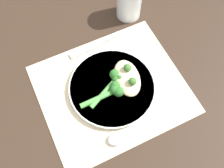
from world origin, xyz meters
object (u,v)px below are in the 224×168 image
object	(u,v)px
chicken_fillet	(127,78)
broccoli_stalk_left	(113,81)
knife	(96,44)
water_glass	(129,2)
broccoli_stalk_right	(112,91)
plate	(112,87)
spoon	(125,136)

from	to	relation	value
chicken_fillet	broccoli_stalk_left	size ratio (longest dim) A/B	1.05
broccoli_stalk_left	knife	world-z (taller)	broccoli_stalk_left
water_glass	broccoli_stalk_right	bearing A→B (deg)	-125.88
broccoli_stalk_right	water_glass	distance (m)	0.30
plate	broccoli_stalk_left	bearing A→B (deg)	48.57
knife	chicken_fillet	bearing A→B (deg)	-174.73
knife	broccoli_stalk_left	bearing A→B (deg)	170.84
spoon	water_glass	bearing A→B (deg)	-23.38
broccoli_stalk_left	broccoli_stalk_right	bearing A→B (deg)	-57.78
spoon	knife	bearing A→B (deg)	-4.47
spoon	plate	bearing A→B (deg)	-6.87
chicken_fillet	knife	world-z (taller)	chicken_fillet
broccoli_stalk_left	water_glass	size ratio (longest dim) A/B	1.11
plate	spoon	bearing A→B (deg)	-101.79
plate	knife	distance (m)	0.16
broccoli_stalk_left	broccoli_stalk_right	xyz separation A→B (m)	(-0.02, -0.03, 0.00)
chicken_fillet	spoon	bearing A→B (deg)	-118.68
broccoli_stalk_left	water_glass	distance (m)	0.27
chicken_fillet	broccoli_stalk_left	xyz separation A→B (m)	(-0.04, 0.01, -0.00)
chicken_fillet	broccoli_stalk_right	distance (m)	0.06
spoon	water_glass	world-z (taller)	water_glass
plate	water_glass	bearing A→B (deg)	53.41
chicken_fillet	water_glass	distance (m)	0.26
broccoli_stalk_right	knife	world-z (taller)	broccoli_stalk_right
plate	broccoli_stalk_right	bearing A→B (deg)	-116.53
plate	broccoli_stalk_left	distance (m)	0.02
broccoli_stalk_right	knife	bearing A→B (deg)	169.66
knife	water_glass	world-z (taller)	water_glass
plate	spoon	size ratio (longest dim) A/B	1.32
plate	broccoli_stalk_left	size ratio (longest dim) A/B	2.00
water_glass	chicken_fillet	bearing A→B (deg)	-118.06
broccoli_stalk_right	spoon	distance (m)	0.12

